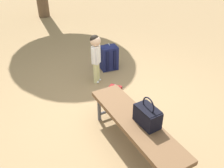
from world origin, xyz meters
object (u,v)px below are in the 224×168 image
backpack_small (115,93)px  backpack_large (109,56)px  handbag (147,115)px  park_bench (135,124)px  child_standing (96,52)px

backpack_small → backpack_large: bearing=-13.9°
handbag → backpack_small: handbag is taller
handbag → backpack_large: (2.22, -0.28, -0.30)m
park_bench → child_standing: 1.73m
child_standing → backpack_small: bearing=-171.9°
park_bench → backpack_large: 2.15m
park_bench → handbag: size_ratio=4.47×
handbag → child_standing: child_standing is taller
backpack_small → park_bench: bearing=173.9°
handbag → backpack_small: bearing=-0.6°
backpack_large → child_standing: bearing=137.1°
handbag → backpack_small: 1.19m
handbag → child_standing: (1.82, 0.09, 0.02)m
child_standing → backpack_large: bearing=-42.9°
park_bench → child_standing: size_ratio=1.83×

